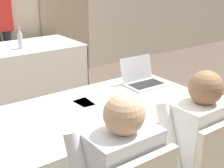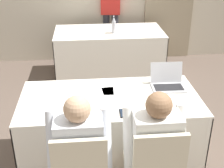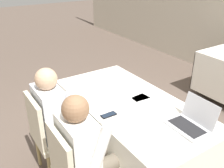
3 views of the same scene
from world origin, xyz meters
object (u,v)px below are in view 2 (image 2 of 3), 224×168
at_px(cell_phone, 124,113).
at_px(person_red_shirt, 111,10).
at_px(person_white_shirt, 153,144).
at_px(water_bottle, 114,25).
at_px(person_checkered_shirt, 80,148).
at_px(laptop, 168,83).
at_px(chair_near_right, 155,168).

relative_size(cell_phone, person_red_shirt, 0.09).
bearing_deg(person_white_shirt, water_bottle, -88.89).
bearing_deg(person_white_shirt, cell_phone, -58.10).
relative_size(water_bottle, person_checkered_shirt, 0.23).
distance_m(laptop, person_white_shirt, 0.87).
height_order(water_bottle, person_checkered_shirt, person_checkered_shirt).
xyz_separation_m(chair_near_right, person_white_shirt, (0.00, 0.10, 0.16)).
height_order(laptop, person_checkered_shirt, person_checkered_shirt).
distance_m(chair_near_right, person_red_shirt, 3.71).
xyz_separation_m(person_white_shirt, person_red_shirt, (-0.03, 3.58, 0.25)).
distance_m(laptop, water_bottle, 1.96).
relative_size(water_bottle, person_white_shirt, 0.23).
height_order(laptop, person_white_shirt, person_white_shirt).
relative_size(chair_near_right, person_red_shirt, 0.57).
bearing_deg(person_checkered_shirt, water_bottle, -101.16).
relative_size(chair_near_right, person_white_shirt, 0.78).
bearing_deg(water_bottle, person_red_shirt, 88.13).
relative_size(laptop, cell_phone, 2.33).
bearing_deg(person_checkered_shirt, laptop, -138.51).
bearing_deg(person_checkered_shirt, person_red_shirt, -98.98).
distance_m(water_bottle, person_white_shirt, 2.74).
bearing_deg(laptop, chair_near_right, -107.60).
xyz_separation_m(water_bottle, person_checkered_shirt, (-0.54, -2.73, -0.22)).
distance_m(chair_near_right, person_checkered_shirt, 0.62).
relative_size(chair_near_right, person_checkered_shirt, 0.78).
relative_size(water_bottle, chair_near_right, 0.30).
bearing_deg(cell_phone, laptop, 43.05).
relative_size(laptop, chair_near_right, 0.38).
bearing_deg(laptop, person_white_shirt, -109.86).
xyz_separation_m(person_checkered_shirt, person_white_shirt, (0.59, 0.00, 0.00)).
distance_m(person_white_shirt, person_red_shirt, 3.59).
height_order(cell_phone, water_bottle, water_bottle).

